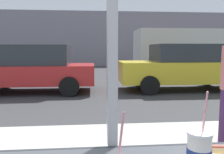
{
  "coord_description": "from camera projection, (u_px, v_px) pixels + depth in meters",
  "views": [
    {
      "loc": [
        -0.1,
        -1.07,
        1.48
      ],
      "look_at": [
        0.24,
        2.85,
        1.02
      ],
      "focal_mm": 37.01,
      "sensor_mm": 36.0,
      "label": 1
    }
  ],
  "objects": [
    {
      "name": "box_truck",
      "position": [
        195.0,
        50.0,
        13.83
      ],
      "size": [
        7.23,
        2.44,
        2.65
      ],
      "color": "beige",
      "rests_on": "ground"
    },
    {
      "name": "ground_plane",
      "position": [
        94.0,
        87.0,
        9.15
      ],
      "size": [
        60.0,
        60.0,
        0.0
      ],
      "primitive_type": "plane",
      "color": "#38383A"
    },
    {
      "name": "building_facade_far",
      "position": [
        92.0,
        39.0,
        21.73
      ],
      "size": [
        28.0,
        1.2,
        5.0
      ],
      "primitive_type": "cube",
      "color": "gray",
      "rests_on": "ground"
    },
    {
      "name": "soda_cup_left",
      "position": [
        199.0,
        154.0,
        0.87
      ],
      "size": [
        0.09,
        0.09,
        0.33
      ],
      "color": "white",
      "rests_on": "window_counter"
    },
    {
      "name": "parked_car_red",
      "position": [
        35.0,
        68.0,
        8.04
      ],
      "size": [
        4.21,
        2.03,
        1.65
      ],
      "color": "red",
      "rests_on": "ground"
    },
    {
      "name": "parked_car_yellow",
      "position": [
        183.0,
        67.0,
        8.51
      ],
      "size": [
        4.64,
        1.97,
        1.68
      ],
      "color": "gold",
      "rests_on": "ground"
    }
  ]
}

